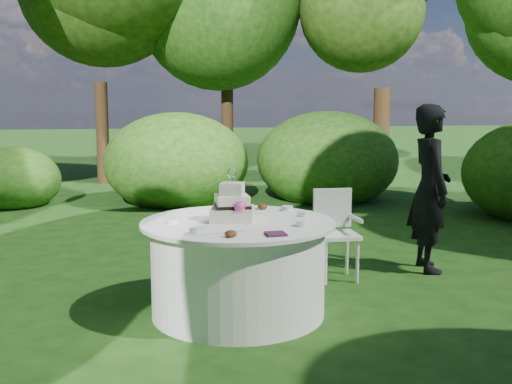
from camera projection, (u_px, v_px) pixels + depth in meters
ground at (238, 313)px, 4.91m from camera, size 80.00×80.00×0.00m
napkins at (276, 234)px, 4.27m from camera, size 0.14×0.14×0.02m
feather_plume at (215, 232)px, 4.35m from camera, size 0.48×0.07×0.01m
guest at (430, 188)px, 6.09m from camera, size 0.53×0.69×1.70m
table at (238, 267)px, 4.85m from camera, size 1.56×1.56×0.77m
cake at (232, 207)px, 4.81m from camera, size 0.41×0.41×0.43m
chair at (335, 226)px, 5.87m from camera, size 0.43×0.42×0.87m
votives at (255, 219)px, 4.78m from camera, size 1.19×0.86×0.04m
petal_cups at (248, 218)px, 4.77m from camera, size 0.59×1.15×0.05m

